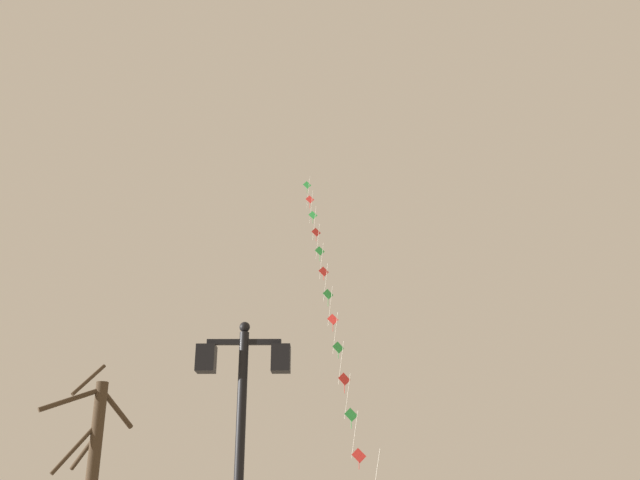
% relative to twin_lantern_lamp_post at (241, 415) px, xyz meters
% --- Properties ---
extents(twin_lantern_lamp_post, '(1.39, 0.28, 4.53)m').
position_rel_twin_lantern_lamp_post_xyz_m(twin_lantern_lamp_post, '(0.00, 0.00, 0.00)').
color(twin_lantern_lamp_post, black).
rests_on(twin_lantern_lamp_post, ground_plane).
extents(kite_train, '(2.45, 13.31, 16.89)m').
position_rel_twin_lantern_lamp_post_xyz_m(kite_train, '(1.35, 14.55, 5.93)').
color(kite_train, brown).
rests_on(kite_train, ground_plane).
extents(bare_tree, '(1.62, 1.88, 4.94)m').
position_rel_twin_lantern_lamp_post_xyz_m(bare_tree, '(-3.82, 5.42, -0.64)').
color(bare_tree, '#423323').
rests_on(bare_tree, ground_plane).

